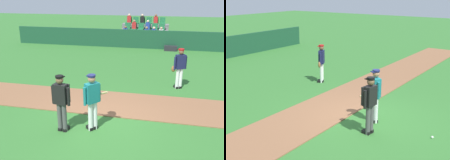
# 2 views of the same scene
# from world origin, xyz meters

# --- Properties ---
(ground_plane) EXTENTS (80.00, 80.00, 0.00)m
(ground_plane) POSITION_xyz_m (0.00, 0.00, 0.00)
(ground_plane) COLOR #33702D
(infield_dirt_path) EXTENTS (28.00, 2.22, 0.03)m
(infield_dirt_path) POSITION_xyz_m (0.00, 1.66, 0.01)
(infield_dirt_path) COLOR brown
(infield_dirt_path) RESTS_ON ground
(dugout_fence) EXTENTS (20.00, 0.16, 1.36)m
(dugout_fence) POSITION_xyz_m (0.00, 11.95, 0.68)
(dugout_fence) COLOR #19472D
(dugout_fence) RESTS_ON ground
(stadium_bleachers) EXTENTS (3.90, 2.95, 2.30)m
(stadium_bleachers) POSITION_xyz_m (-0.00, 13.82, 0.64)
(stadium_bleachers) COLOR slate
(stadium_bleachers) RESTS_ON ground
(batter_teal_jersey) EXTENTS (0.76, 0.67, 1.76)m
(batter_teal_jersey) POSITION_xyz_m (-0.06, -0.34, 0.97)
(batter_teal_jersey) COLOR white
(batter_teal_jersey) RESTS_ON ground
(umpire_home_plate) EXTENTS (0.59, 0.34, 1.76)m
(umpire_home_plate) POSITION_xyz_m (-0.91, -0.61, 1.00)
(umpire_home_plate) COLOR #4C4C4C
(umpire_home_plate) RESTS_ON ground
(runner_navy_jersey) EXTENTS (0.65, 0.42, 1.76)m
(runner_navy_jersey) POSITION_xyz_m (2.54, 3.86, 0.96)
(runner_navy_jersey) COLOR white
(runner_navy_jersey) RESTS_ON ground
(equipment_bag) EXTENTS (0.90, 0.36, 0.36)m
(equipment_bag) POSITION_xyz_m (2.16, 11.50, 0.18)
(equipment_bag) COLOR #232328
(equipment_bag) RESTS_ON ground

